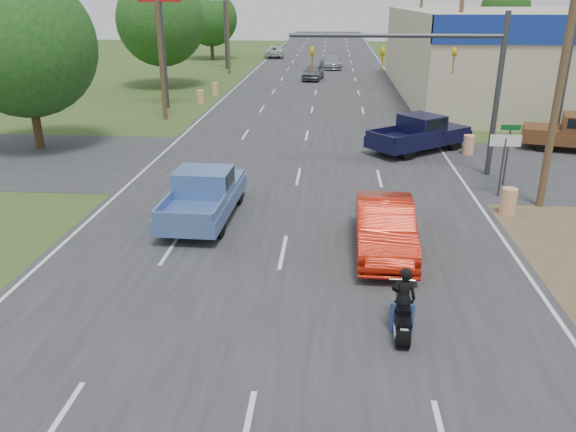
# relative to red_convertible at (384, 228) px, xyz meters

# --- Properties ---
(main_road) EXTENTS (15.00, 180.00, 0.02)m
(main_road) POSITION_rel_red_convertible_xyz_m (-3.15, 31.67, -0.81)
(main_road) COLOR #2D2D30
(main_road) RESTS_ON ground
(cross_road) EXTENTS (120.00, 10.00, 0.02)m
(cross_road) POSITION_rel_red_convertible_xyz_m (-3.15, 9.67, -0.81)
(cross_road) COLOR #2D2D30
(cross_road) RESTS_ON ground
(utility_pole_1) EXTENTS (2.00, 0.28, 10.00)m
(utility_pole_1) POSITION_rel_red_convertible_xyz_m (6.35, 4.67, 4.50)
(utility_pole_1) COLOR #4C3823
(utility_pole_1) RESTS_ON ground
(utility_pole_2) EXTENTS (2.00, 0.28, 10.00)m
(utility_pole_2) POSITION_rel_red_convertible_xyz_m (6.35, 22.67, 4.50)
(utility_pole_2) COLOR #4C3823
(utility_pole_2) RESTS_ON ground
(utility_pole_3) EXTENTS (2.00, 0.28, 10.00)m
(utility_pole_3) POSITION_rel_red_convertible_xyz_m (6.35, 40.67, 4.50)
(utility_pole_3) COLOR #4C3823
(utility_pole_3) RESTS_ON ground
(utility_pole_5) EXTENTS (2.00, 0.28, 10.00)m
(utility_pole_5) POSITION_rel_red_convertible_xyz_m (-12.65, 19.67, 4.50)
(utility_pole_5) COLOR #4C3823
(utility_pole_5) RESTS_ON ground
(utility_pole_6) EXTENTS (2.00, 0.28, 10.00)m
(utility_pole_6) POSITION_rel_red_convertible_xyz_m (-12.65, 43.67, 4.50)
(utility_pole_6) COLOR #4C3823
(utility_pole_6) RESTS_ON ground
(tree_0) EXTENTS (7.14, 7.14, 8.84)m
(tree_0) POSITION_rel_red_convertible_xyz_m (-17.15, 11.67, 4.45)
(tree_0) COLOR #422D19
(tree_0) RESTS_ON ground
(tree_1) EXTENTS (7.56, 7.56, 9.36)m
(tree_1) POSITION_rel_red_convertible_xyz_m (-16.65, 33.67, 4.76)
(tree_1) COLOR #422D19
(tree_1) RESTS_ON ground
(tree_2) EXTENTS (6.72, 6.72, 8.32)m
(tree_2) POSITION_rel_red_convertible_xyz_m (-17.35, 57.67, 4.14)
(tree_2) COLOR #422D19
(tree_2) RESTS_ON ground
(tree_5) EXTENTS (7.98, 7.98, 9.88)m
(tree_5) POSITION_rel_red_convertible_xyz_m (26.85, 86.67, 5.07)
(tree_5) COLOR #422D19
(tree_5) RESTS_ON ground
(tree_6) EXTENTS (8.82, 8.82, 10.92)m
(tree_6) POSITION_rel_red_convertible_xyz_m (-33.15, 86.67, 5.69)
(tree_6) COLOR #422D19
(tree_6) RESTS_ON ground
(barrel_0) EXTENTS (0.56, 0.56, 1.00)m
(barrel_0) POSITION_rel_red_convertible_xyz_m (4.85, 3.67, -0.32)
(barrel_0) COLOR orange
(barrel_0) RESTS_ON ground
(barrel_1) EXTENTS (0.56, 0.56, 1.00)m
(barrel_1) POSITION_rel_red_convertible_xyz_m (5.25, 12.17, -0.32)
(barrel_1) COLOR orange
(barrel_1) RESTS_ON ground
(barrel_2) EXTENTS (0.56, 0.56, 1.00)m
(barrel_2) POSITION_rel_red_convertible_xyz_m (-11.65, 25.67, -0.32)
(barrel_2) COLOR orange
(barrel_2) RESTS_ON ground
(barrel_3) EXTENTS (0.56, 0.56, 1.00)m
(barrel_3) POSITION_rel_red_convertible_xyz_m (-11.35, 29.67, -0.32)
(barrel_3) COLOR orange
(barrel_3) RESTS_ON ground
(pole_sign_left_near) EXTENTS (3.00, 0.35, 9.20)m
(pole_sign_left_near) POSITION_rel_red_convertible_xyz_m (-13.65, 23.67, 6.35)
(pole_sign_left_near) COLOR #3F3F44
(pole_sign_left_near) RESTS_ON ground
(pole_sign_left_far) EXTENTS (3.00, 0.35, 9.20)m
(pole_sign_left_far) POSITION_rel_red_convertible_xyz_m (-13.65, 47.67, 6.35)
(pole_sign_left_far) COLOR #3F3F44
(pole_sign_left_far) RESTS_ON ground
(lane_sign) EXTENTS (1.20, 0.08, 2.52)m
(lane_sign) POSITION_rel_red_convertible_xyz_m (5.05, 5.67, 1.08)
(lane_sign) COLOR #3F3F44
(lane_sign) RESTS_ON ground
(street_name_sign) EXTENTS (0.80, 0.08, 2.61)m
(street_name_sign) POSITION_rel_red_convertible_xyz_m (5.65, 7.17, 0.79)
(street_name_sign) COLOR #3F3F44
(street_name_sign) RESTS_ON ground
(signal_mast) EXTENTS (9.12, 0.40, 7.00)m
(signal_mast) POSITION_rel_red_convertible_xyz_m (2.67, 8.67, 3.98)
(signal_mast) COLOR #3F3F44
(signal_mast) RESTS_ON ground
(red_convertible) EXTENTS (1.81, 4.99, 1.64)m
(red_convertible) POSITION_rel_red_convertible_xyz_m (0.00, 0.00, 0.00)
(red_convertible) COLOR #B41808
(red_convertible) RESTS_ON ground
(motorcycle) EXTENTS (0.65, 2.10, 1.07)m
(motorcycle) POSITION_rel_red_convertible_xyz_m (0.06, -4.65, -0.35)
(motorcycle) COLOR black
(motorcycle) RESTS_ON ground
(rider) EXTENTS (0.61, 0.42, 1.62)m
(rider) POSITION_rel_red_convertible_xyz_m (0.06, -4.60, -0.01)
(rider) COLOR black
(rider) RESTS_ON ground
(blue_pickup) EXTENTS (2.28, 5.54, 1.82)m
(blue_pickup) POSITION_rel_red_convertible_xyz_m (-6.23, 2.50, 0.10)
(blue_pickup) COLOR black
(blue_pickup) RESTS_ON ground
(navy_pickup) EXTENTS (5.79, 5.24, 1.88)m
(navy_pickup) POSITION_rel_red_convertible_xyz_m (2.91, 12.76, 0.13)
(navy_pickup) COLOR black
(navy_pickup) RESTS_ON ground
(distant_car_grey) EXTENTS (2.28, 4.52, 1.48)m
(distant_car_grey) POSITION_rel_red_convertible_xyz_m (-3.65, 39.22, -0.08)
(distant_car_grey) COLOR slate
(distant_car_grey) RESTS_ON ground
(distant_car_silver) EXTENTS (2.80, 5.21, 1.43)m
(distant_car_silver) POSITION_rel_red_convertible_xyz_m (-2.03, 48.65, -0.10)
(distant_car_silver) COLOR #9D9DA1
(distant_car_silver) RESTS_ON ground
(distant_car_white) EXTENTS (2.96, 5.49, 1.47)m
(distant_car_white) POSITION_rel_red_convertible_xyz_m (-9.65, 60.72, -0.09)
(distant_car_white) COLOR silver
(distant_car_white) RESTS_ON ground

